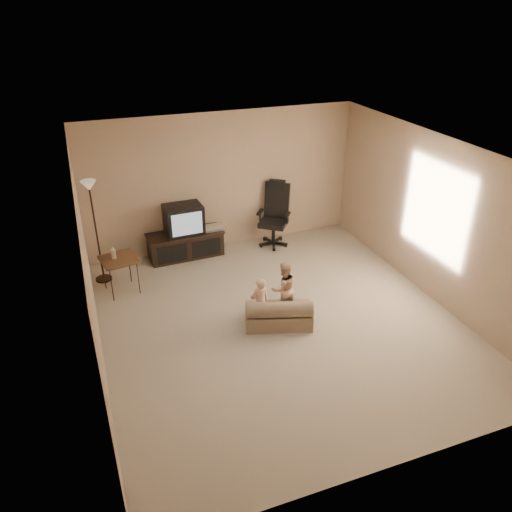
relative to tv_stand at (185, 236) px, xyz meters
The scene contains 9 objects.
floor 2.65m from the tv_stand, 72.25° to the right, with size 5.50×5.50×0.00m, color #B2A78E.
room_shell 2.84m from the tv_stand, 72.25° to the right, with size 5.50×5.50×5.50m.
tv_stand is the anchor object (origin of this frame).
office_chair 1.70m from the tv_stand, ahead, with size 0.79×0.79×1.23m.
side_table 1.51m from the tv_stand, 146.49° to the right, with size 0.62×0.62×0.80m.
floor_lamp 1.77m from the tv_stand, 166.69° to the right, with size 0.27×0.27×1.74m.
child_sofa 2.70m from the tv_stand, 73.84° to the right, with size 1.06×0.79×0.46m.
toddler_left 2.54m from the tv_stand, 78.97° to the right, with size 0.29×0.21×0.79m, color #DFAD8B.
toddler_right 2.48m from the tv_stand, 67.85° to the right, with size 0.41×0.22×0.84m, color #DFAD8B.
Camera 1 is at (-2.42, -5.54, 4.25)m, focal length 35.00 mm.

